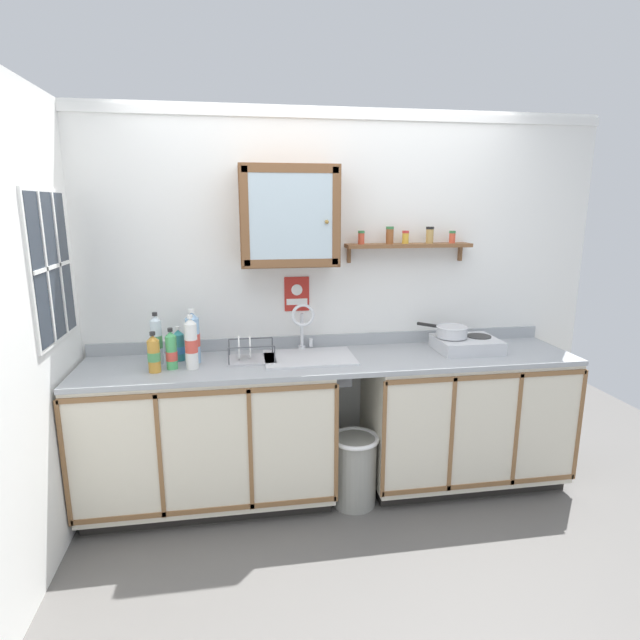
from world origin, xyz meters
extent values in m
plane|color=#565451|center=(0.00, 0.00, 0.00)|extent=(6.10, 6.10, 0.00)
cube|color=white|center=(0.00, 0.68, 1.22)|extent=(3.70, 0.05, 2.44)
cube|color=white|center=(0.00, 0.65, 2.39)|extent=(3.70, 0.02, 0.05)
cube|color=white|center=(-1.58, -0.27, 1.22)|extent=(0.05, 3.46, 2.44)
cube|color=black|center=(-0.78, 0.39, 0.04)|extent=(1.46, 0.53, 0.08)
cube|color=beige|center=(-0.78, 0.36, 0.48)|extent=(1.49, 0.59, 0.81)
cube|color=brown|center=(-0.78, 0.07, 0.85)|extent=(1.49, 0.01, 0.03)
cube|color=brown|center=(-0.78, 0.07, 0.13)|extent=(1.49, 0.01, 0.03)
cube|color=brown|center=(-1.53, 0.07, 0.48)|extent=(0.02, 0.01, 0.74)
cube|color=brown|center=(-1.03, 0.07, 0.48)|extent=(0.02, 0.01, 0.74)
cube|color=brown|center=(-0.53, 0.07, 0.48)|extent=(0.02, 0.01, 0.74)
cube|color=brown|center=(-0.04, 0.07, 0.48)|extent=(0.02, 0.01, 0.74)
cube|color=black|center=(0.89, 0.39, 0.04)|extent=(1.26, 0.53, 0.08)
cube|color=beige|center=(0.89, 0.36, 0.48)|extent=(1.28, 0.59, 0.81)
cube|color=brown|center=(0.89, 0.07, 0.85)|extent=(1.28, 0.01, 0.03)
cube|color=brown|center=(0.89, 0.07, 0.13)|extent=(1.28, 0.01, 0.03)
cube|color=brown|center=(0.25, 0.07, 0.48)|extent=(0.02, 0.01, 0.74)
cube|color=brown|center=(0.68, 0.07, 0.48)|extent=(0.02, 0.01, 0.74)
cube|color=brown|center=(1.10, 0.07, 0.48)|extent=(0.02, 0.01, 0.74)
cube|color=brown|center=(1.53, 0.07, 0.48)|extent=(0.02, 0.01, 0.74)
cube|color=#9EA3A8|center=(0.00, 0.36, 0.90)|extent=(3.06, 0.62, 0.03)
cube|color=#9EA3A8|center=(0.00, 0.65, 0.96)|extent=(3.06, 0.02, 0.08)
cube|color=silver|center=(-0.15, 0.38, 0.92)|extent=(0.56, 0.38, 0.01)
cube|color=slate|center=(-0.15, 0.38, 0.78)|extent=(0.47, 0.31, 0.01)
cube|color=slate|center=(-0.15, 0.54, 0.84)|extent=(0.47, 0.01, 0.14)
cube|color=slate|center=(-0.15, 0.23, 0.84)|extent=(0.47, 0.01, 0.14)
cylinder|color=#4C4C51|center=(-0.15, 0.38, 0.78)|extent=(0.04, 0.04, 0.01)
cylinder|color=silver|center=(-0.17, 0.59, 0.93)|extent=(0.05, 0.05, 0.02)
cylinder|color=silver|center=(-0.17, 0.59, 1.05)|extent=(0.02, 0.02, 0.22)
torus|color=silver|center=(-0.17, 0.53, 1.16)|extent=(0.15, 0.02, 0.15)
cylinder|color=silver|center=(-0.11, 0.59, 0.96)|extent=(0.02, 0.02, 0.05)
cube|color=silver|center=(0.89, 0.40, 0.96)|extent=(0.40, 0.33, 0.08)
cylinder|color=#2D2D2D|center=(0.80, 0.42, 1.00)|extent=(0.16, 0.16, 0.01)
cylinder|color=#2D2D2D|center=(0.99, 0.42, 1.00)|extent=(0.16, 0.16, 0.01)
cylinder|color=black|center=(0.80, 0.25, 0.96)|extent=(0.03, 0.02, 0.03)
cylinder|color=black|center=(0.99, 0.25, 0.96)|extent=(0.03, 0.02, 0.03)
cylinder|color=silver|center=(0.80, 0.42, 1.04)|extent=(0.20, 0.20, 0.07)
torus|color=silver|center=(0.80, 0.42, 1.07)|extent=(0.21, 0.21, 0.01)
cylinder|color=black|center=(0.68, 0.54, 1.06)|extent=(0.12, 0.12, 0.02)
cylinder|color=gold|center=(-1.06, 0.27, 1.01)|extent=(0.07, 0.07, 0.19)
cone|color=gold|center=(-1.06, 0.27, 1.12)|extent=(0.07, 0.07, 0.03)
cylinder|color=#262626|center=(-1.06, 0.27, 1.14)|extent=(0.03, 0.03, 0.02)
cylinder|color=#4C9959|center=(-1.06, 0.27, 1.01)|extent=(0.07, 0.07, 0.05)
cylinder|color=white|center=(-0.85, 0.30, 1.05)|extent=(0.07, 0.07, 0.27)
cone|color=white|center=(-0.85, 0.30, 1.20)|extent=(0.07, 0.07, 0.03)
cylinder|color=white|center=(-0.85, 0.30, 1.23)|extent=(0.03, 0.03, 0.02)
cylinder|color=#D84C3F|center=(-0.85, 0.30, 1.05)|extent=(0.07, 0.07, 0.08)
cylinder|color=#4CB266|center=(-0.97, 0.32, 1.01)|extent=(0.06, 0.06, 0.19)
cone|color=#4CB266|center=(-0.97, 0.32, 1.12)|extent=(0.06, 0.06, 0.03)
cylinder|color=#262626|center=(-0.97, 0.32, 1.15)|extent=(0.03, 0.03, 0.02)
cylinder|color=#D84C3F|center=(-0.97, 0.32, 0.99)|extent=(0.07, 0.07, 0.05)
cylinder|color=#8CB7E0|center=(-0.85, 0.42, 1.05)|extent=(0.08, 0.08, 0.27)
cone|color=#8CB7E0|center=(-0.85, 0.42, 1.21)|extent=(0.08, 0.08, 0.04)
cylinder|color=white|center=(-0.85, 0.42, 1.23)|extent=(0.04, 0.04, 0.02)
cylinder|color=#D84C3F|center=(-0.85, 0.42, 1.06)|extent=(0.08, 0.08, 0.08)
cylinder|color=silver|center=(-1.06, 0.42, 1.05)|extent=(0.07, 0.07, 0.27)
cone|color=silver|center=(-1.06, 0.42, 1.20)|extent=(0.06, 0.06, 0.03)
cylinder|color=#262626|center=(-1.06, 0.42, 1.22)|extent=(0.03, 0.03, 0.02)
cylinder|color=#4C9959|center=(-1.06, 0.42, 1.05)|extent=(0.07, 0.07, 0.08)
cylinder|color=teal|center=(-0.94, 0.48, 1.00)|extent=(0.07, 0.07, 0.16)
cone|color=teal|center=(-0.94, 0.48, 1.09)|extent=(0.06, 0.06, 0.03)
cylinder|color=white|center=(-0.94, 0.48, 1.12)|extent=(0.03, 0.03, 0.02)
cylinder|color=#3F8CCC|center=(-0.94, 0.48, 0.98)|extent=(0.07, 0.07, 0.05)
cube|color=#B2B2B7|center=(-0.51, 0.40, 0.92)|extent=(0.29, 0.22, 0.01)
cylinder|color=#4C4F54|center=(-0.64, 0.30, 0.98)|extent=(0.01, 0.01, 0.10)
cylinder|color=#4C4F54|center=(-0.37, 0.30, 0.98)|extent=(0.01, 0.01, 0.10)
cylinder|color=#4C4F54|center=(-0.64, 0.50, 0.98)|extent=(0.01, 0.01, 0.10)
cylinder|color=#4C4F54|center=(-0.37, 0.50, 0.98)|extent=(0.01, 0.01, 0.10)
cylinder|color=#4C4F54|center=(-0.51, 0.30, 1.03)|extent=(0.27, 0.01, 0.01)
cylinder|color=#4C4F54|center=(-0.51, 0.50, 1.03)|extent=(0.27, 0.01, 0.01)
cylinder|color=white|center=(-0.58, 0.40, 1.00)|extent=(0.01, 0.15, 0.15)
cylinder|color=white|center=(-0.51, 0.40, 1.00)|extent=(0.01, 0.13, 0.13)
cube|color=brown|center=(-0.25, 0.53, 1.78)|extent=(0.60, 0.25, 0.60)
cube|color=silver|center=(-0.25, 0.41, 1.78)|extent=(0.49, 0.01, 0.50)
cube|color=brown|center=(-0.52, 0.40, 1.78)|extent=(0.05, 0.01, 0.57)
cube|color=brown|center=(0.02, 0.40, 1.78)|extent=(0.05, 0.01, 0.57)
cube|color=brown|center=(-0.25, 0.40, 2.05)|extent=(0.56, 0.01, 0.05)
cube|color=brown|center=(-0.25, 0.40, 1.51)|extent=(0.56, 0.01, 0.05)
sphere|color=olive|center=(-0.04, 0.39, 1.75)|extent=(0.02, 0.02, 0.02)
cube|color=brown|center=(0.54, 0.59, 1.59)|extent=(0.83, 0.14, 0.02)
cube|color=brown|center=(0.15, 0.64, 1.53)|extent=(0.02, 0.03, 0.10)
cube|color=brown|center=(0.92, 0.64, 1.53)|extent=(0.02, 0.03, 0.10)
cylinder|color=#CC4C33|center=(0.22, 0.59, 1.64)|extent=(0.04, 0.04, 0.07)
cylinder|color=#33723F|center=(0.22, 0.59, 1.68)|extent=(0.04, 0.04, 0.02)
cylinder|color=brown|center=(0.40, 0.57, 1.65)|extent=(0.05, 0.05, 0.09)
cylinder|color=#33723F|center=(0.40, 0.57, 1.70)|extent=(0.05, 0.05, 0.02)
cylinder|color=gold|center=(0.51, 0.59, 1.64)|extent=(0.04, 0.04, 0.07)
cylinder|color=red|center=(0.51, 0.59, 1.68)|extent=(0.04, 0.04, 0.02)
cylinder|color=tan|center=(0.67, 0.57, 1.65)|extent=(0.05, 0.05, 0.09)
cylinder|color=black|center=(0.67, 0.57, 1.70)|extent=(0.05, 0.05, 0.02)
cylinder|color=#CC4C33|center=(0.83, 0.58, 1.63)|extent=(0.04, 0.04, 0.06)
cylinder|color=#33723F|center=(0.83, 0.58, 1.67)|extent=(0.04, 0.04, 0.02)
cube|color=#B2261E|center=(-0.19, 0.65, 1.28)|extent=(0.16, 0.01, 0.23)
cube|color=white|center=(-0.19, 0.65, 1.23)|extent=(0.14, 0.00, 0.04)
cylinder|color=white|center=(-0.19, 0.65, 1.31)|extent=(0.07, 0.00, 0.07)
cube|color=#262D38|center=(-1.54, 0.26, 1.53)|extent=(0.01, 0.54, 0.77)
cube|color=white|center=(-1.55, 0.26, 1.53)|extent=(0.02, 0.59, 0.81)
cube|color=white|center=(-1.53, 0.17, 1.53)|extent=(0.01, 0.02, 0.77)
cube|color=white|center=(-1.53, 0.36, 1.53)|extent=(0.01, 0.02, 0.77)
cube|color=white|center=(-1.53, 0.26, 1.53)|extent=(0.01, 0.54, 0.02)
cylinder|color=gray|center=(0.11, 0.20, 0.22)|extent=(0.27, 0.27, 0.44)
torus|color=white|center=(0.11, 0.20, 0.44)|extent=(0.31, 0.31, 0.03)
camera|label=1|loc=(-0.57, -2.59, 1.84)|focal=28.32mm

